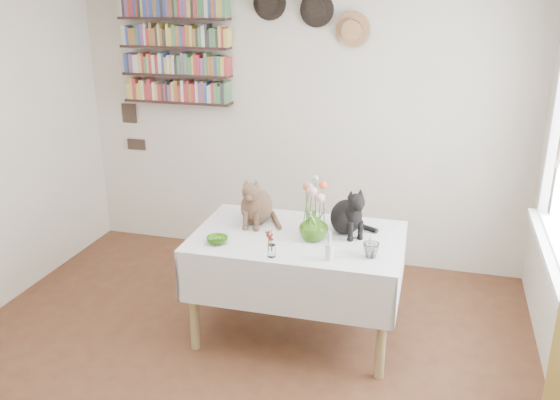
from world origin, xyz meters
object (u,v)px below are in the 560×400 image
(dining_table, at_px, (298,260))
(tabby_cat, at_px, (257,198))
(black_cat, at_px, (346,208))
(bookshelf_unit, at_px, (176,51))
(flower_vase, at_px, (314,225))

(dining_table, distance_m, tabby_cat, 0.53)
(black_cat, distance_m, bookshelf_unit, 2.24)
(tabby_cat, height_order, bookshelf_unit, bookshelf_unit)
(dining_table, height_order, tabby_cat, tabby_cat)
(bookshelf_unit, bearing_deg, tabby_cat, -45.21)
(dining_table, height_order, flower_vase, flower_vase)
(flower_vase, height_order, bookshelf_unit, bookshelf_unit)
(black_cat, xyz_separation_m, flower_vase, (-0.19, -0.19, -0.08))
(dining_table, bearing_deg, bookshelf_unit, 138.82)
(tabby_cat, xyz_separation_m, black_cat, (0.65, -0.01, -0.01))
(dining_table, relative_size, tabby_cat, 3.86)
(tabby_cat, bearing_deg, bookshelf_unit, 133.62)
(black_cat, distance_m, flower_vase, 0.28)
(bookshelf_unit, bearing_deg, dining_table, -41.18)
(dining_table, relative_size, black_cat, 4.04)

